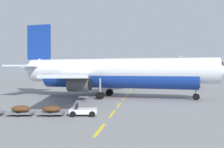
{
  "coord_description": "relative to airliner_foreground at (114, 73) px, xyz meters",
  "views": [
    {
      "loc": [
        21.42,
        -16.37,
        4.5
      ],
      "look_at": [
        15.46,
        25.57,
        3.68
      ],
      "focal_mm": 38.96,
      "sensor_mm": 36.0,
      "label": 1
    }
  ],
  "objects": [
    {
      "name": "apron_paint_markings",
      "position": [
        1.76,
        15.85,
        -3.95
      ],
      "size": [
        8.0,
        97.34,
        0.01
      ],
      "color": "yellow",
      "rests_on": "ground"
    },
    {
      "name": "airliner_foreground",
      "position": [
        0.0,
        0.0,
        0.0
      ],
      "size": [
        34.81,
        34.36,
        12.2
      ],
      "color": "silver",
      "rests_on": "ground"
    },
    {
      "name": "terminal_satellite",
      "position": [
        17.9,
        142.21,
        2.45
      ],
      "size": [
        81.44,
        24.41,
        14.38
      ],
      "color": "gray",
      "rests_on": "ground"
    },
    {
      "name": "baggage_train",
      "position": [
        -5.39,
        -16.04,
        -3.42
      ],
      "size": [
        11.69,
        3.0,
        1.14
      ],
      "color": "silver",
      "rests_on": "ground"
    },
    {
      "name": "fuel_service_truck",
      "position": [
        13.38,
        18.56,
        -2.3
      ],
      "size": [
        7.3,
        3.52,
        3.14
      ],
      "color": "black",
      "rests_on": "ground"
    }
  ]
}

